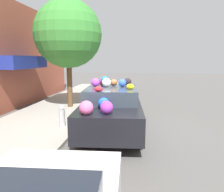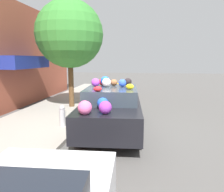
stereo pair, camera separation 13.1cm
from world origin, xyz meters
name	(u,v)px [view 2 (the right image)]	position (x,y,z in m)	size (l,w,h in m)	color
ground_plane	(112,130)	(0.00, 0.00, 0.00)	(60.00, 60.00, 0.00)	#565451
sidewalk_curb	(35,125)	(0.00, 2.70, 0.06)	(24.00, 3.20, 0.12)	#9E998E
street_tree	(70,34)	(2.81, 2.33, 3.40)	(3.01, 3.01, 4.79)	brown
fire_hydrant	(62,116)	(-0.15, 1.63, 0.46)	(0.20, 0.20, 0.70)	#B2B2B7
art_car	(112,107)	(-0.02, -0.01, 0.79)	(4.53, 2.07, 1.75)	black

